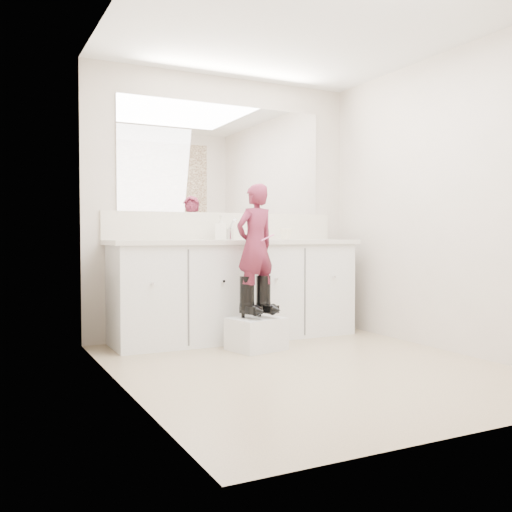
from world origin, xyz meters
TOP-DOWN VIEW (x-y plane):
  - floor at (0.00, 0.00)m, footprint 3.00×3.00m
  - ceiling at (0.00, 0.00)m, footprint 3.00×3.00m
  - wall_back at (0.00, 1.50)m, footprint 2.60×0.00m
  - wall_front at (0.00, -1.50)m, footprint 2.60×0.00m
  - wall_left at (-1.30, 0.00)m, footprint 0.00×3.00m
  - wall_right at (1.30, 0.00)m, footprint 0.00×3.00m
  - vanity_cabinet at (0.00, 1.23)m, footprint 2.20×0.55m
  - countertop at (0.00, 1.21)m, footprint 2.28×0.58m
  - backsplash at (0.00, 1.49)m, footprint 2.28×0.03m
  - mirror at (0.00, 1.49)m, footprint 2.00×0.02m
  - dot_panel at (0.00, -1.49)m, footprint 2.00×0.01m
  - faucet at (0.00, 1.38)m, footprint 0.08×0.08m
  - cup at (0.46, 1.15)m, footprint 0.12×0.12m
  - soap_bottle at (-0.12, 1.30)m, footprint 0.13×0.13m
  - step_stool at (-0.06, 0.71)m, footprint 0.47×0.42m
  - boot_left at (-0.13, 0.73)m, footprint 0.17×0.25m
  - boot_right at (0.02, 0.73)m, footprint 0.17×0.25m
  - toddler at (-0.06, 0.73)m, footprint 0.40×0.31m
  - toothbrush at (0.01, 0.65)m, footprint 0.13×0.04m

SIDE VIEW (x-z plane):
  - floor at x=0.00m, z-range 0.00..0.00m
  - step_stool at x=-0.06m, z-range 0.00..0.26m
  - vanity_cabinet at x=0.00m, z-range 0.00..0.85m
  - boot_left at x=-0.13m, z-range 0.26..0.60m
  - boot_right at x=0.02m, z-range 0.26..0.60m
  - toddler at x=-0.06m, z-range 0.36..1.34m
  - countertop at x=0.00m, z-range 0.85..0.89m
  - toothbrush at x=0.01m, z-range 0.88..0.94m
  - faucet at x=0.00m, z-range 0.89..0.99m
  - cup at x=0.46m, z-range 0.89..0.99m
  - soap_bottle at x=-0.12m, z-range 0.89..1.11m
  - backsplash at x=0.00m, z-range 0.89..1.14m
  - wall_back at x=0.00m, z-range -0.10..2.50m
  - wall_front at x=0.00m, z-range -0.10..2.50m
  - wall_left at x=-1.30m, z-range -0.30..2.70m
  - wall_right at x=1.30m, z-range -0.30..2.70m
  - mirror at x=0.00m, z-range 1.14..2.14m
  - dot_panel at x=0.00m, z-range 1.05..2.25m
  - ceiling at x=0.00m, z-range 2.40..2.40m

